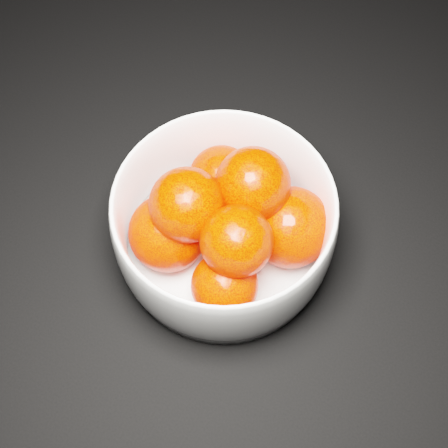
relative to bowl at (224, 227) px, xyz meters
The scene contains 3 objects.
ground 0.08m from the bowl, 17.40° to the left, with size 3.00×3.00×0.00m, color black.
bowl is the anchor object (origin of this frame).
orange_pile 0.01m from the bowl, 42.84° to the left, with size 0.17×0.16×0.11m.
Camera 1 is at (0.07, -0.25, 0.55)m, focal length 50.00 mm.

